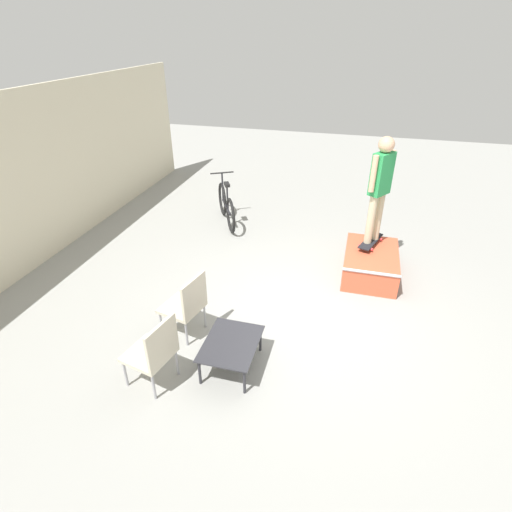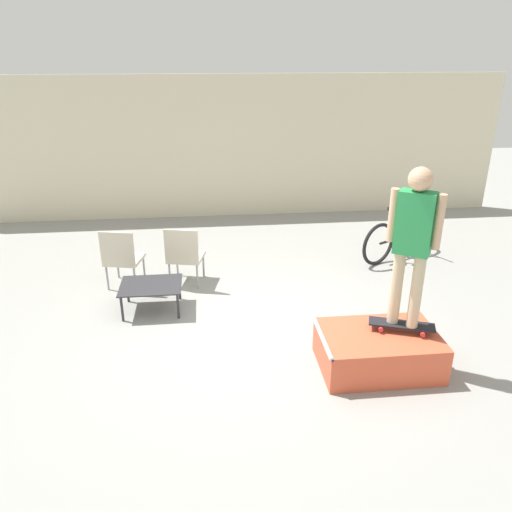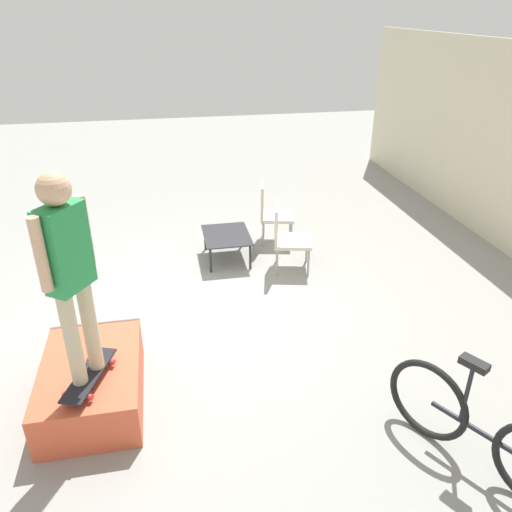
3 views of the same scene
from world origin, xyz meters
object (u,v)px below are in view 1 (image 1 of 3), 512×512
Objects in this scene: skateboard_on_ramp at (371,241)px; patio_chair_right at (187,303)px; skate_ramp_box at (370,263)px; bicycle at (226,206)px; patio_chair_left at (154,350)px; person_skater at (380,182)px; coffee_table at (231,345)px.

patio_chair_right reaches higher than skateboard_on_ramp.
skate_ramp_box is 3.45m from bicycle.
bicycle is (1.13, 3.11, -0.13)m from skateboard_on_ramp.
skateboard_on_ramp is 4.27m from patio_chair_left.
skateboard_on_ramp is at bearing 149.56° from patio_chair_right.
patio_chair_left is at bearing 164.90° from skateboard_on_ramp.
patio_chair_left is at bearing 158.72° from bicycle.
person_skater reaches higher than coffee_table.
bicycle reaches higher than coffee_table.
patio_chair_left is 4.70m from bicycle.
patio_chair_left is 1.00× the size of patio_chair_right.
coffee_table is at bearing 169.87° from bicycle.
skate_ramp_box is at bearing -31.42° from coffee_table.
skate_ramp_box is 0.91× the size of bicycle.
patio_chair_left and patio_chair_right have the same top height.
bicycle is at bearing 89.51° from skateboard_on_ramp.
skateboard_on_ramp is 0.79× the size of patio_chair_right.
patio_chair_left is (-3.52, 2.43, -1.10)m from person_skater.
bicycle is at bearing -156.54° from patio_chair_right.
bicycle reaches higher than skate_ramp_box.
patio_chair_left is at bearing 13.01° from patio_chair_right.
patio_chair_left is at bearing 122.39° from coffee_table.
person_skater is 3.66m from coffee_table.
person_skater is at bearing 157.95° from patio_chair_left.
coffee_table is 4.40m from bicycle.
bicycle reaches higher than patio_chair_right.
skate_ramp_box is 1.42× the size of patio_chair_left.
coffee_table is at bearing 170.99° from skateboard_on_ramp.
skate_ramp_box is 4.09m from patio_chair_left.
patio_chair_left is (-3.52, 2.43, 0.00)m from skateboard_on_ramp.
skateboard_on_ramp is 0.89× the size of coffee_table.
skate_ramp_box is 0.41m from skateboard_on_ramp.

